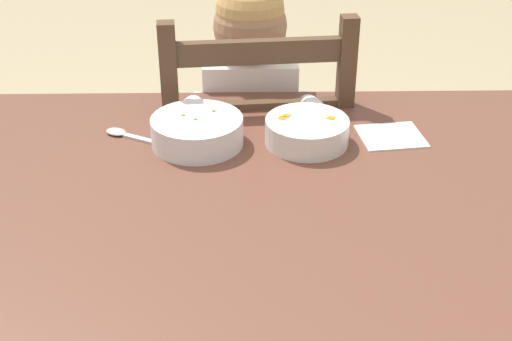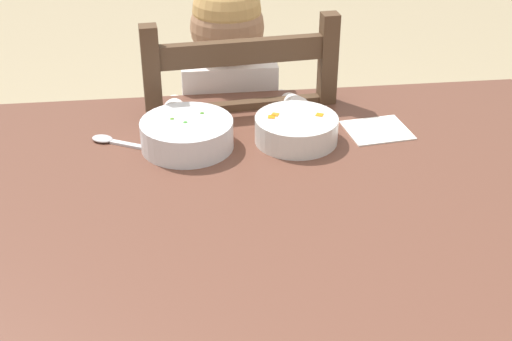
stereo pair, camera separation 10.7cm
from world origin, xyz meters
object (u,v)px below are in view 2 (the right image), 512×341
object	(u,v)px
dining_chair	(233,181)
bowl_of_peas	(187,133)
bowl_of_carrots	(296,129)
dining_table	(264,265)
child_figure	(230,116)
spoon	(111,141)

from	to	relation	value
dining_chair	bowl_of_peas	distance (m)	0.44
bowl_of_carrots	dining_table	bearing A→B (deg)	-109.88
child_figure	bowl_of_carrots	size ratio (longest dim) A/B	5.87
bowl_of_peas	bowl_of_carrots	distance (m)	0.22
dining_chair	spoon	world-z (taller)	dining_chair
dining_chair	child_figure	xyz separation A→B (m)	(-0.00, -0.01, 0.19)
bowl_of_peas	spoon	bearing A→B (deg)	166.29
bowl_of_carrots	dining_chair	bearing A→B (deg)	109.05
bowl_of_carrots	spoon	world-z (taller)	bowl_of_carrots
dining_chair	bowl_of_peas	xyz separation A→B (m)	(-0.11, -0.30, 0.30)
dining_table	bowl_of_carrots	size ratio (longest dim) A/B	8.04
dining_table	bowl_of_carrots	world-z (taller)	bowl_of_carrots
dining_table	bowl_of_carrots	xyz separation A→B (m)	(0.10, 0.28, 0.12)
child_figure	bowl_of_peas	size ratio (longest dim) A/B	5.35
child_figure	bowl_of_peas	distance (m)	0.33
dining_chair	bowl_of_carrots	bearing A→B (deg)	-70.95
dining_chair	dining_table	bearing A→B (deg)	-89.61
bowl_of_peas	dining_table	bearing A→B (deg)	-67.15
child_figure	bowl_of_peas	bearing A→B (deg)	-110.30
child_figure	spoon	xyz separation A→B (m)	(-0.26, -0.26, 0.08)
child_figure	bowl_of_carrots	xyz separation A→B (m)	(0.11, -0.29, 0.11)
bowl_of_peas	bowl_of_carrots	world-z (taller)	bowl_of_peas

